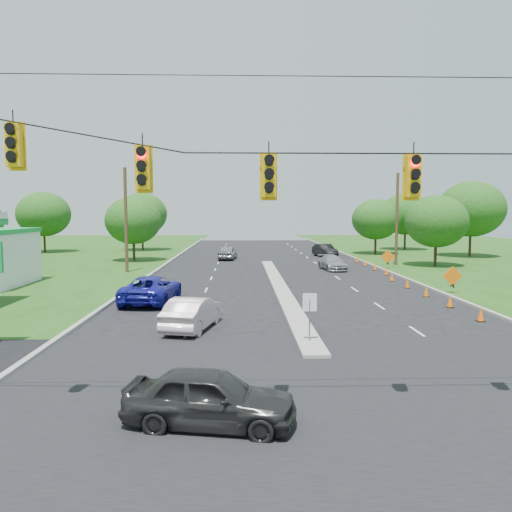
{
  "coord_description": "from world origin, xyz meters",
  "views": [
    {
      "loc": [
        -2.68,
        -13.06,
        5.18
      ],
      "look_at": [
        -1.84,
        14.17,
        2.8
      ],
      "focal_mm": 35.0,
      "sensor_mm": 36.0,
      "label": 1
    }
  ],
  "objects": [
    {
      "name": "cone_2",
      "position": [
        8.75,
        10.0,
        0.35
      ],
      "size": [
        0.32,
        0.32,
        0.7
      ],
      "primitive_type": "cone",
      "color": "#FF6007",
      "rests_on": "ground"
    },
    {
      "name": "black_sedan",
      "position": [
        -3.43,
        -1.32,
        0.71
      ],
      "size": [
        4.42,
        2.41,
        1.43
      ],
      "primitive_type": "imported",
      "rotation": [
        0.0,
        0.0,
        1.39
      ],
      "color": "#242424",
      "rests_on": "ground"
    },
    {
      "name": "work_sign_1",
      "position": [
        10.8,
        18.0,
        1.09
      ],
      "size": [
        1.27,
        0.58,
        1.37
      ],
      "color": "black",
      "rests_on": "ground"
    },
    {
      "name": "curb_left",
      "position": [
        -10.1,
        30.0,
        0.0
      ],
      "size": [
        0.25,
        110.0,
        0.16
      ],
      "primitive_type": "cube",
      "color": "gray",
      "rests_on": "ground"
    },
    {
      "name": "cone_10",
      "position": [
        9.35,
        38.0,
        0.35
      ],
      "size": [
        0.32,
        0.32,
        0.7
      ],
      "primitive_type": "cone",
      "color": "#FF6007",
      "rests_on": "ground"
    },
    {
      "name": "tree_11",
      "position": [
        20.0,
        55.0,
        4.96
      ],
      "size": [
        6.72,
        6.72,
        7.84
      ],
      "color": "black",
      "rests_on": "ground"
    },
    {
      "name": "median",
      "position": [
        0.0,
        21.0,
        0.0
      ],
      "size": [
        1.0,
        34.0,
        0.18
      ],
      "primitive_type": "cube",
      "color": "gray",
      "rests_on": "ground"
    },
    {
      "name": "cone_5",
      "position": [
        8.75,
        20.5,
        0.35
      ],
      "size": [
        0.32,
        0.32,
        0.7
      ],
      "primitive_type": "cone",
      "color": "#FF6007",
      "rests_on": "ground"
    },
    {
      "name": "cone_7",
      "position": [
        9.35,
        27.5,
        0.35
      ],
      "size": [
        0.32,
        0.32,
        0.7
      ],
      "primitive_type": "cone",
      "color": "#FF6007",
      "rests_on": "ground"
    },
    {
      "name": "silver_car_oncoming",
      "position": [
        -4.13,
        41.84,
        0.75
      ],
      "size": [
        2.26,
        4.57,
        1.5
      ],
      "primitive_type": "imported",
      "rotation": [
        0.0,
        0.0,
        3.03
      ],
      "color": "gray",
      "rests_on": "ground"
    },
    {
      "name": "tree_10",
      "position": [
        24.0,
        44.0,
        5.58
      ],
      "size": [
        7.56,
        7.56,
        8.82
      ],
      "color": "black",
      "rests_on": "ground"
    },
    {
      "name": "cross_street",
      "position": [
        0.0,
        0.0,
        0.0
      ],
      "size": [
        160.0,
        14.0,
        0.02
      ],
      "primitive_type": "cube",
      "color": "black",
      "rests_on": "ground"
    },
    {
      "name": "cone_3",
      "position": [
        8.75,
        13.5,
        0.35
      ],
      "size": [
        0.32,
        0.32,
        0.7
      ],
      "primitive_type": "cone",
      "color": "#FF6007",
      "rests_on": "ground"
    },
    {
      "name": "curb_right",
      "position": [
        10.1,
        30.0,
        0.0
      ],
      "size": [
        0.25,
        110.0,
        0.16
      ],
      "primitive_type": "cube",
      "color": "gray",
      "rests_on": "ground"
    },
    {
      "name": "silver_car_far",
      "position": [
        5.62,
        31.53,
        0.64
      ],
      "size": [
        2.27,
        4.61,
        1.29
      ],
      "primitive_type": "imported",
      "rotation": [
        0.0,
        0.0,
        0.11
      ],
      "color": "gray",
      "rests_on": "ground"
    },
    {
      "name": "cone_9",
      "position": [
        9.35,
        34.5,
        0.35
      ],
      "size": [
        0.32,
        0.32,
        0.7
      ],
      "primitive_type": "cone",
      "color": "#FF6007",
      "rests_on": "ground"
    },
    {
      "name": "dark_car_receding",
      "position": [
        7.2,
        45.0,
        0.75
      ],
      "size": [
        2.57,
        4.78,
        1.5
      ],
      "primitive_type": "imported",
      "rotation": [
        0.0,
        0.0,
        0.23
      ],
      "color": "black",
      "rests_on": "ground"
    },
    {
      "name": "tree_4",
      "position": [
        -28.0,
        52.0,
        4.96
      ],
      "size": [
        6.72,
        6.72,
        7.84
      ],
      "color": "black",
      "rests_on": "ground"
    },
    {
      "name": "median_sign",
      "position": [
        0.0,
        6.0,
        1.46
      ],
      "size": [
        0.55,
        0.06,
        2.05
      ],
      "color": "gray",
      "rests_on": "ground"
    },
    {
      "name": "tree_6",
      "position": [
        -16.0,
        55.0,
        4.96
      ],
      "size": [
        6.72,
        6.72,
        7.84
      ],
      "color": "black",
      "rests_on": "ground"
    },
    {
      "name": "cone_8",
      "position": [
        9.35,
        31.0,
        0.35
      ],
      "size": [
        0.32,
        0.32,
        0.7
      ],
      "primitive_type": "cone",
      "color": "#FF6007",
      "rests_on": "ground"
    },
    {
      "name": "tree_9",
      "position": [
        16.0,
        34.0,
        4.34
      ],
      "size": [
        5.88,
        5.88,
        6.86
      ],
      "color": "black",
      "rests_on": "ground"
    },
    {
      "name": "signal_span",
      "position": [
        -0.05,
        -1.0,
        4.97
      ],
      "size": [
        25.6,
        0.32,
        9.0
      ],
      "color": "#422D1C",
      "rests_on": "ground"
    },
    {
      "name": "blue_pickup",
      "position": [
        -7.81,
        15.51,
        0.78
      ],
      "size": [
        3.11,
        5.84,
        1.56
      ],
      "primitive_type": "imported",
      "rotation": [
        0.0,
        0.0,
        3.05
      ],
      "color": "#181892",
      "rests_on": "ground"
    },
    {
      "name": "utility_pole_far_left",
      "position": [
        -12.5,
        30.0,
        4.5
      ],
      "size": [
        0.28,
        0.28,
        9.0
      ],
      "primitive_type": "cylinder",
      "color": "#422D1C",
      "rests_on": "ground"
    },
    {
      "name": "cone_6",
      "position": [
        8.75,
        24.0,
        0.35
      ],
      "size": [
        0.32,
        0.32,
        0.7
      ],
      "primitive_type": "cone",
      "color": "#FF6007",
      "rests_on": "ground"
    },
    {
      "name": "white_sedan",
      "position": [
        -4.82,
        8.85,
        0.73
      ],
      "size": [
        2.51,
        4.68,
        1.47
      ],
      "primitive_type": "imported",
      "rotation": [
        0.0,
        0.0,
        2.91
      ],
      "color": "#C1ABB1",
      "rests_on": "ground"
    },
    {
      "name": "work_sign_2",
      "position": [
        10.8,
        32.0,
        1.09
      ],
      "size": [
        1.27,
        0.58,
        1.37
      ],
      "color": "black",
      "rests_on": "ground"
    },
    {
      "name": "utility_pole_far_right",
      "position": [
        12.5,
        35.0,
        4.5
      ],
      "size": [
        0.28,
        0.28,
        9.0
      ],
      "primitive_type": "cylinder",
      "color": "#422D1C",
      "rests_on": "ground"
    },
    {
      "name": "ground",
      "position": [
        0.0,
        0.0,
        0.0
      ],
      "size": [
        160.0,
        160.0,
        0.0
      ],
      "primitive_type": "plane",
      "color": "black",
      "rests_on": "ground"
    },
    {
      "name": "tree_5",
      "position": [
        -14.0,
        40.0,
        4.34
      ],
      "size": [
        5.88,
        5.88,
        6.86
      ],
      "color": "black",
      "rests_on": "ground"
    },
    {
      "name": "cone_4",
      "position": [
        8.75,
        17.0,
        0.35
      ],
      "size": [
        0.32,
        0.32,
        0.7
      ],
      "primitive_type": "cone",
      "color": "#FF6007",
      "rests_on": "ground"
    },
    {
      "name": "tree_12",
      "position": [
        14.0,
        48.0,
        4.34
      ],
      "size": [
        5.88,
        5.88,
        6.86
      ],
      "color": "black",
      "rests_on": "ground"
    }
  ]
}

